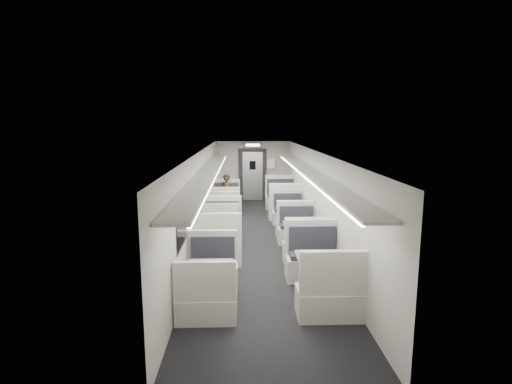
{
  "coord_description": "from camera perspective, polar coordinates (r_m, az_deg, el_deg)",
  "views": [
    {
      "loc": [
        -0.42,
        -10.08,
        3.1
      ],
      "look_at": [
        -0.04,
        0.71,
        1.25
      ],
      "focal_mm": 28.0,
      "sensor_mm": 36.0,
      "label": 1
    }
  ],
  "objects": [
    {
      "name": "booth_left_c",
      "position": [
        9.79,
        -5.36,
        -6.28
      ],
      "size": [
        1.11,
        2.26,
        1.21
      ],
      "color": "beige",
      "rests_on": "room"
    },
    {
      "name": "luggage_rack_right",
      "position": [
        9.99,
        7.61,
        2.85
      ],
      "size": [
        0.46,
        10.4,
        0.09
      ],
      "color": "beige",
      "rests_on": "room"
    },
    {
      "name": "booth_left_b",
      "position": [
        11.48,
        -4.86,
        -4.15
      ],
      "size": [
        0.97,
        1.96,
        1.05
      ],
      "color": "beige",
      "rests_on": "room"
    },
    {
      "name": "window_b",
      "position": [
        11.46,
        -7.33,
        0.88
      ],
      "size": [
        0.02,
        1.18,
        0.84
      ],
      "primitive_type": "cube",
      "color": "black",
      "rests_on": "room"
    },
    {
      "name": "vestibule_door",
      "position": [
        16.15,
        -0.49,
        2.42
      ],
      "size": [
        1.1,
        0.13,
        2.1
      ],
      "color": "black",
      "rests_on": "room"
    },
    {
      "name": "booth_right_b",
      "position": [
        11.85,
        4.95,
        -3.7
      ],
      "size": [
        0.97,
        1.97,
        1.05
      ],
      "color": "beige",
      "rests_on": "room"
    },
    {
      "name": "booth_right_d",
      "position": [
        7.49,
        9.24,
        -11.58
      ],
      "size": [
        1.09,
        2.2,
        1.18
      ],
      "color": "beige",
      "rests_on": "room"
    },
    {
      "name": "window_c",
      "position": [
        9.31,
        -8.56,
        -1.21
      ],
      "size": [
        0.02,
        1.18,
        0.84
      ],
      "primitive_type": "cube",
      "color": "black",
      "rests_on": "room"
    },
    {
      "name": "room",
      "position": [
        10.26,
        0.37,
        -0.92
      ],
      "size": [
        3.24,
        12.24,
        2.64
      ],
      "color": "black",
      "rests_on": "ground"
    },
    {
      "name": "luggage_rack_left",
      "position": [
        9.88,
        -6.79,
        2.8
      ],
      "size": [
        0.46,
        10.4,
        0.09
      ],
      "color": "beige",
      "rests_on": "room"
    },
    {
      "name": "exit_sign",
      "position": [
        15.55,
        -0.45,
        6.73
      ],
      "size": [
        0.62,
        0.12,
        0.16
      ],
      "color": "black",
      "rests_on": "room"
    },
    {
      "name": "booth_right_c",
      "position": [
        9.86,
        6.39,
        -6.45
      ],
      "size": [
        0.99,
        2.01,
        1.08
      ],
      "color": "beige",
      "rests_on": "room"
    },
    {
      "name": "booth_right_a",
      "position": [
        13.98,
        3.87,
        -1.39
      ],
      "size": [
        1.12,
        2.26,
        1.21
      ],
      "color": "beige",
      "rests_on": "room"
    },
    {
      "name": "wall_notice",
      "position": [
        16.12,
        2.18,
        4.05
      ],
      "size": [
        0.32,
        0.02,
        0.4
      ],
      "primitive_type": "cube",
      "color": "white",
      "rests_on": "room"
    },
    {
      "name": "booth_left_a",
      "position": [
        14.0,
        -4.34,
        -1.58
      ],
      "size": [
        0.98,
        2.0,
        1.07
      ],
      "color": "beige",
      "rests_on": "room"
    },
    {
      "name": "window_a",
      "position": [
        13.63,
        -6.48,
        2.31
      ],
      "size": [
        0.02,
        1.18,
        0.84
      ],
      "primitive_type": "cube",
      "color": "black",
      "rests_on": "room"
    },
    {
      "name": "booth_left_d",
      "position": [
        7.26,
        -6.61,
        -12.59
      ],
      "size": [
        0.96,
        1.95,
        1.04
      ],
      "color": "beige",
      "rests_on": "room"
    },
    {
      "name": "window_d",
      "position": [
        7.18,
        -10.55,
        -4.54
      ],
      "size": [
        0.02,
        1.18,
        0.84
      ],
      "primitive_type": "cube",
      "color": "black",
      "rests_on": "room"
    },
    {
      "name": "passenger",
      "position": [
        13.62,
        -4.2,
        -0.35
      ],
      "size": [
        0.6,
        0.48,
        1.44
      ],
      "primitive_type": "imported",
      "rotation": [
        0.0,
        0.0,
        -0.28
      ],
      "color": "black",
      "rests_on": "room"
    }
  ]
}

